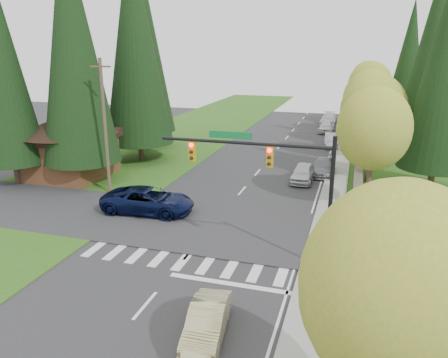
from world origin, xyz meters
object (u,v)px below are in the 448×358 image
at_px(sedan_champagne, 207,322).
at_px(parked_car_b, 323,167).
at_px(parked_car_a, 303,173).
at_px(parked_car_e, 329,119).
at_px(parked_car_d, 326,127).
at_px(parked_car_c, 332,140).
at_px(suv_navy, 148,201).

bearing_deg(sedan_champagne, parked_car_b, 76.72).
xyz_separation_m(sedan_champagne, parked_car_a, (0.96, 21.63, 0.10)).
xyz_separation_m(sedan_champagne, parked_car_e, (0.96, 51.29, 0.14)).
bearing_deg(parked_car_b, sedan_champagne, -94.46).
height_order(parked_car_a, parked_car_b, parked_car_a).
xyz_separation_m(parked_car_a, parked_car_d, (0.18, 22.97, 0.01)).
relative_size(parked_car_c, parked_car_e, 0.81).
relative_size(suv_navy, parked_car_a, 1.42).
distance_m(parked_car_b, parked_car_c, 11.83).
height_order(parked_car_d, parked_car_e, parked_car_e).
distance_m(parked_car_b, parked_car_e, 27.13).
relative_size(sedan_champagne, parked_car_a, 0.90).
xyz_separation_m(parked_car_b, parked_car_c, (0.00, 11.83, 0.04)).
xyz_separation_m(parked_car_b, parked_car_e, (-1.40, 27.10, 0.10)).
height_order(suv_navy, parked_car_b, suv_navy).
relative_size(parked_car_c, parked_car_d, 1.00).
bearing_deg(parked_car_e, parked_car_d, -87.43).
height_order(parked_car_c, parked_car_d, parked_car_d).
distance_m(sedan_champagne, parked_car_b, 24.31).
relative_size(parked_car_a, parked_car_b, 0.92).
bearing_deg(parked_car_b, parked_car_a, -117.44).
height_order(parked_car_b, parked_car_c, parked_car_c).
bearing_deg(parked_car_d, parked_car_c, -79.06).
bearing_deg(suv_navy, parked_car_d, -18.92).
bearing_deg(sedan_champagne, parked_car_c, 78.54).
bearing_deg(sedan_champagne, parked_car_e, 81.22).
height_order(parked_car_b, parked_car_e, parked_car_e).
distance_m(sedan_champagne, parked_car_d, 44.61).
bearing_deg(suv_navy, parked_car_c, -26.34).
bearing_deg(parked_car_c, parked_car_a, -98.96).
bearing_deg(parked_car_b, parked_car_e, 94.06).
bearing_deg(parked_car_c, parked_car_d, 94.65).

